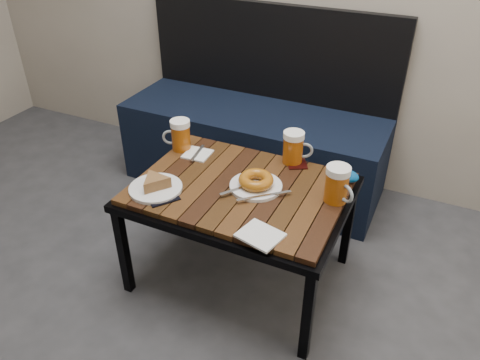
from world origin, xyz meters
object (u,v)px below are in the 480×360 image
at_px(cafe_table, 240,195).
at_px(knit_pouch, 345,175).
at_px(bench, 255,139).
at_px(beer_mug_centre, 294,147).
at_px(beer_mug_right, 337,184).
at_px(plate_bagel, 256,183).
at_px(passport_burgundy, 297,162).
at_px(plate_pie, 155,185).
at_px(beer_mug_left, 180,135).
at_px(passport_navy, 163,198).

distance_m(cafe_table, knit_pouch, 0.42).
xyz_separation_m(bench, beer_mug_centre, (0.38, -0.46, 0.27)).
bearing_deg(knit_pouch, beer_mug_right, -89.05).
xyz_separation_m(plate_bagel, passport_burgundy, (0.08, 0.24, -0.02)).
relative_size(plate_pie, passport_burgundy, 1.90).
xyz_separation_m(beer_mug_right, plate_bagel, (-0.30, -0.05, -0.05)).
distance_m(beer_mug_left, knit_pouch, 0.73).
distance_m(bench, plate_pie, 0.92).
distance_m(beer_mug_centre, knit_pouch, 0.25).
distance_m(beer_mug_right, passport_navy, 0.65).
bearing_deg(plate_pie, knit_pouch, 30.32).
xyz_separation_m(beer_mug_left, beer_mug_right, (0.73, -0.09, 0.00)).
relative_size(beer_mug_centre, passport_navy, 1.26).
xyz_separation_m(bench, passport_navy, (0.03, -0.92, 0.20)).
height_order(beer_mug_centre, knit_pouch, beer_mug_centre).
height_order(beer_mug_centre, plate_pie, beer_mug_centre).
distance_m(beer_mug_right, plate_bagel, 0.31).
bearing_deg(passport_burgundy, plate_bagel, -136.65).
xyz_separation_m(beer_mug_right, passport_burgundy, (-0.22, 0.20, -0.07)).
bearing_deg(cafe_table, plate_pie, -150.15).
height_order(plate_bagel, knit_pouch, plate_bagel).
xyz_separation_m(beer_mug_left, passport_navy, (0.14, -0.36, -0.07)).
relative_size(beer_mug_left, passport_burgundy, 1.28).
bearing_deg(passport_navy, beer_mug_left, 147.49).
relative_size(plate_bagel, passport_burgundy, 2.26).
bearing_deg(beer_mug_left, beer_mug_right, 150.53).
relative_size(beer_mug_left, knit_pouch, 1.28).
xyz_separation_m(plate_pie, passport_burgundy, (0.42, 0.42, -0.02)).
bearing_deg(bench, plate_bagel, -66.28).
height_order(cafe_table, knit_pouch, knit_pouch).
height_order(plate_pie, passport_burgundy, plate_pie).
xyz_separation_m(passport_navy, knit_pouch, (0.59, 0.41, 0.02)).
bearing_deg(knit_pouch, plate_bagel, -146.56).
bearing_deg(plate_bagel, cafe_table, -165.34).
relative_size(beer_mug_right, passport_navy, 1.29).
bearing_deg(cafe_table, bench, 109.12).
height_order(bench, passport_burgundy, bench).
bearing_deg(beer_mug_centre, cafe_table, -136.83).
xyz_separation_m(beer_mug_centre, knit_pouch, (0.24, -0.05, -0.05)).
bearing_deg(passport_navy, knit_pouch, 71.63).
distance_m(bench, cafe_table, 0.78).
xyz_separation_m(cafe_table, beer_mug_centre, (0.12, 0.26, 0.11)).
distance_m(beer_mug_left, beer_mug_centre, 0.50).
height_order(beer_mug_centre, passport_navy, beer_mug_centre).
bearing_deg(beer_mug_right, passport_navy, -123.34).
bearing_deg(plate_bagel, beer_mug_centre, 75.42).
bearing_deg(passport_navy, bench, 128.04).
xyz_separation_m(beer_mug_right, knit_pouch, (-0.00, 0.15, -0.05)).
height_order(plate_bagel, passport_burgundy, plate_bagel).
bearing_deg(plate_pie, passport_navy, -33.00).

